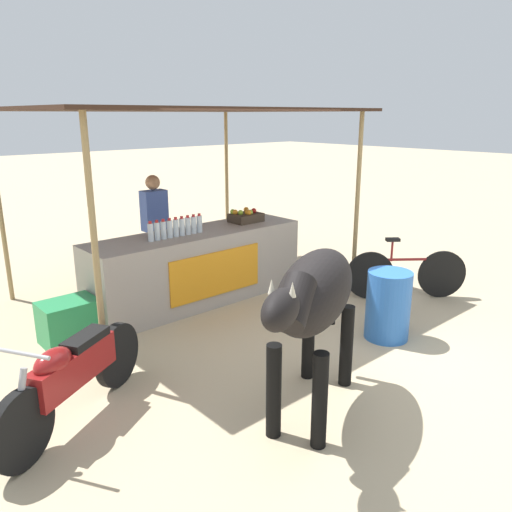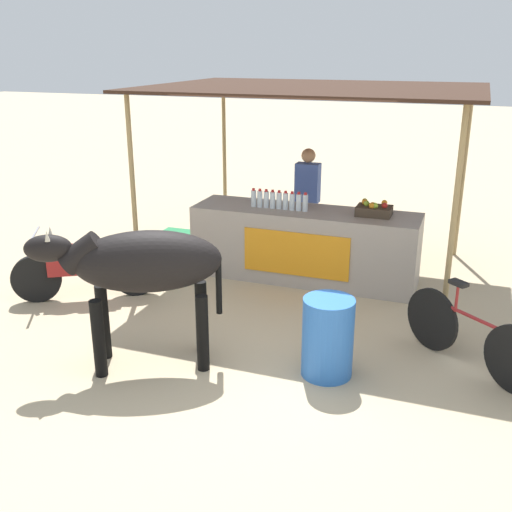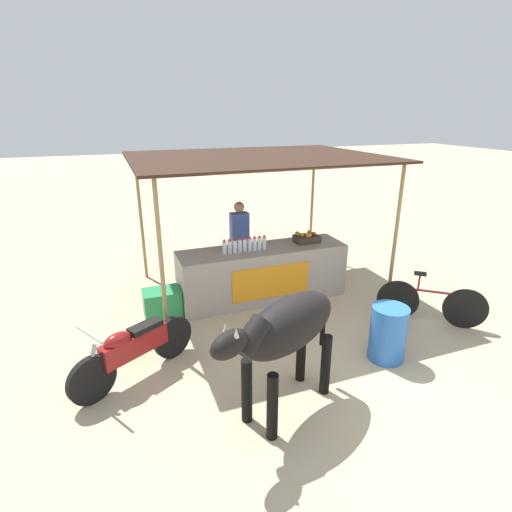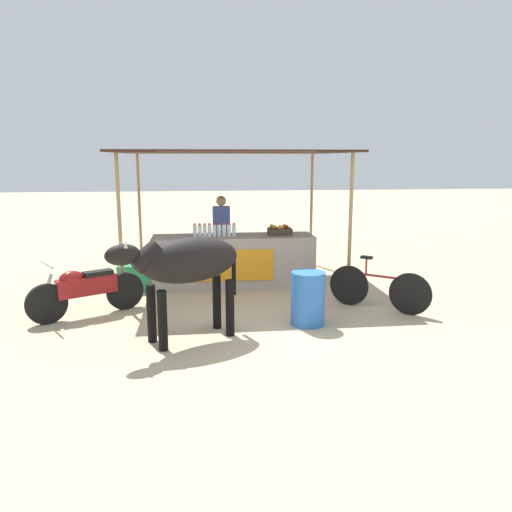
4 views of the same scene
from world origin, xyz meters
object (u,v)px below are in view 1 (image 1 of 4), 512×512
Objects in this scene: water_barrel at (388,305)px; vendor_behind_counter at (156,232)px; fruit_crate at (246,217)px; stall_counter at (198,267)px; bicycle_leaning at (406,274)px; cow at (314,298)px; motorcycle_parked at (73,375)px; cooler_box at (69,322)px.

vendor_behind_counter is at bearing 109.11° from water_barrel.
fruit_crate is 1.29m from vendor_behind_counter.
fruit_crate reaches higher than water_barrel.
water_barrel is (0.90, -2.37, -0.09)m from stall_counter.
bicycle_leaning is at bearing -39.55° from stall_counter.
cow is 1.12× the size of motorcycle_parked.
stall_counter is 6.82× the size of fruit_crate.
motorcycle_parked is at bearing 177.60° from bicycle_leaning.
vendor_behind_counter is at bearing 27.50° from cooler_box.
vendor_behind_counter reaches higher than water_barrel.
motorcycle_parked is 1.21× the size of bicycle_leaning.
stall_counter is at bearing -176.49° from fruit_crate.
water_barrel is 1.40m from bicycle_leaning.
cow is (-1.72, -2.84, -0.00)m from fruit_crate.
motorcycle_parked is at bearing 142.59° from cow.
stall_counter is 2.96m from cow.
cooler_box is (-1.63, -0.85, -0.61)m from vendor_behind_counter.
motorcycle_parked is (-0.56, -1.51, 0.19)m from cooler_box.
fruit_crate is 2.51m from water_barrel.
bicycle_leaning is at bearing 24.30° from water_barrel.
motorcycle_parked is (-2.19, -2.36, -0.42)m from vendor_behind_counter.
bicycle_leaning is at bearing -2.40° from motorcycle_parked.
cooler_box is 0.46× the size of bicycle_leaning.
fruit_crate is at bearing 90.33° from water_barrel.
bicycle_leaning is (1.28, 0.58, -0.04)m from water_barrel.
fruit_crate is 0.28× the size of motorcycle_parked.
water_barrel is at bearing -89.67° from fruit_crate.
cooler_box is at bearing -176.79° from fruit_crate.
water_barrel is 3.37m from motorcycle_parked.
stall_counter reaches higher than bicycle_leaning.
motorcycle_parked is at bearing -110.35° from cooler_box.
stall_counter is 2.54m from water_barrel.
vendor_behind_counter is (-1.07, 0.70, -0.19)m from fruit_crate.
water_barrel is (0.01, -2.43, -0.64)m from fruit_crate.
motorcycle_parked is at bearing -132.89° from vendor_behind_counter.
cooler_box is at bearing -152.50° from vendor_behind_counter.
vendor_behind_counter reaches higher than cooler_box.
fruit_crate is at bearing 3.51° from stall_counter.
vendor_behind_counter reaches higher than fruit_crate.
motorcycle_parked reaches higher than cooler_box.
vendor_behind_counter reaches higher than cow.
cooler_box is at bearing 69.65° from motorcycle_parked.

